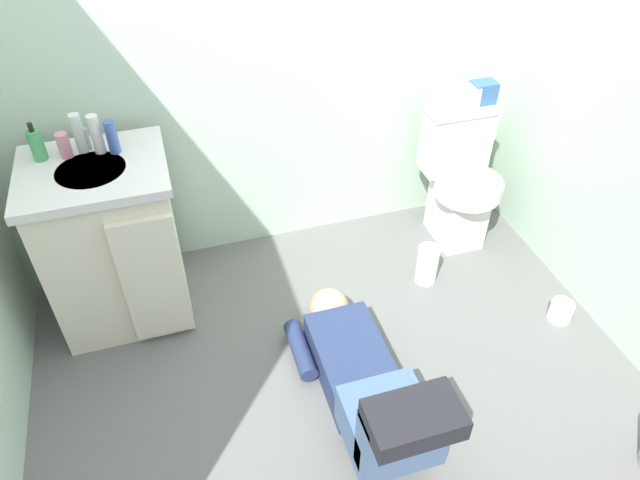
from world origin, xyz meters
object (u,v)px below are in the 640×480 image
bottle_pink (64,145)px  paper_towel_roll (427,264)px  faucet (87,139)px  toilet_paper_roll (561,311)px  tissue_box (456,97)px  toiletry_bag (483,92)px  soap_dispenser (37,145)px  bottle_clear (79,133)px  vanity_cabinet (114,243)px  bottle_white (96,134)px  toilet (459,178)px  bottle_blue (112,137)px  person_plumber (367,385)px

bottle_pink → paper_towel_roll: bottle_pink is taller
faucet → toilet_paper_roll: 2.29m
tissue_box → toiletry_bag: 0.15m
soap_dispenser → paper_towel_roll: soap_dispenser is taller
bottle_clear → paper_towel_roll: (1.49, -0.39, -0.80)m
toiletry_bag → bottle_pink: (-1.96, -0.04, 0.07)m
vanity_cabinet → bottle_pink: bottle_pink is taller
bottle_white → paper_towel_roll: (1.42, -0.36, -0.80)m
toilet → faucet: bearing=177.5°
bottle_clear → bottle_blue: (0.13, -0.05, -0.01)m
person_plumber → toilet_paper_roll: bearing=10.8°
bottle_white → faucet: bearing=144.0°
person_plumber → toiletry_bag: (0.98, 1.05, 0.63)m
toilet → bottle_pink: (-1.86, 0.05, 0.51)m
toiletry_bag → soap_dispenser: size_ratio=0.75×
paper_towel_roll → toilet_paper_roll: size_ratio=1.95×
vanity_cabinet → soap_dispenser: 0.52m
toilet → faucet: size_ratio=7.50×
bottle_pink → bottle_white: 0.14m
vanity_cabinet → faucet: size_ratio=8.20×
bottle_pink → bottle_clear: 0.08m
bottle_pink → paper_towel_roll: size_ratio=0.49×
person_plumber → bottle_pink: 1.57m
toilet_paper_roll → bottle_white: bearing=157.5°
bottle_pink → soap_dispenser: bearing=175.2°
bottle_pink → toilet: bearing=-1.5°
bottle_clear → bottle_white: bearing=-21.8°
person_plumber → soap_dispenser: 1.65m
toilet → tissue_box: (-0.05, 0.09, 0.43)m
tissue_box → bottle_blue: size_ratio=1.53×
toiletry_bag → paper_towel_roll: 0.90m
toiletry_bag → bottle_white: bottle_white is taller
bottle_blue → person_plumber: bearing=-51.2°
tissue_box → soap_dispenser: soap_dispenser is taller
person_plumber → soap_dispenser: bearing=136.9°
tissue_box → faucet: bearing=-179.6°
bottle_blue → toilet_paper_roll: bottle_blue is taller
toiletry_bag → soap_dispenser: 2.07m
tissue_box → person_plumber: bearing=-128.2°
tissue_box → paper_towel_roll: (-0.25, -0.41, -0.69)m
bottle_white → paper_towel_roll: bearing=-14.3°
vanity_cabinet → tissue_box: 1.77m
bottle_pink → bottle_blue: 0.20m
bottle_blue → faucet: bearing=153.1°
person_plumber → bottle_white: bearing=130.3°
person_plumber → bottle_clear: bottle_clear is taller
vanity_cabinet → bottle_white: 0.50m
toilet → soap_dispenser: soap_dispenser is taller
tissue_box → bottle_pink: bottle_pink is taller
faucet → bottle_blue: bottle_blue is taller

